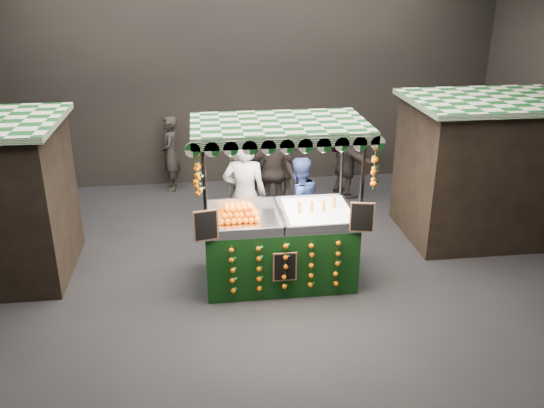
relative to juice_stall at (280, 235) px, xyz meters
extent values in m
plane|color=black|center=(-0.39, -0.18, -0.81)|extent=(12.00, 12.00, 0.00)
cube|color=black|center=(-0.39, 4.82, 1.69)|extent=(12.00, 0.10, 5.00)
cube|color=black|center=(-0.39, -5.18, 1.69)|extent=(12.00, 0.10, 5.00)
cube|color=black|center=(4.01, 1.32, 0.44)|extent=(2.80, 2.00, 2.50)
cube|color=#104D1A|center=(4.01, 1.32, 1.74)|extent=(3.00, 2.20, 0.10)
cube|color=black|center=(-0.01, 0.04, -0.29)|extent=(2.33, 1.27, 1.06)
cube|color=silver|center=(-0.01, 0.04, 0.26)|extent=(2.33, 1.27, 0.04)
cylinder|color=black|center=(-1.14, -0.56, 0.45)|extent=(0.05, 0.05, 2.54)
cylinder|color=black|center=(1.12, -0.56, 0.45)|extent=(0.05, 0.05, 2.54)
cylinder|color=black|center=(-1.14, 0.64, 0.45)|extent=(0.05, 0.05, 2.54)
cylinder|color=black|center=(1.12, 0.64, 0.45)|extent=(0.05, 0.05, 2.54)
cube|color=#104D1A|center=(-0.01, 0.04, 1.77)|extent=(2.59, 1.53, 0.08)
cube|color=white|center=(0.62, 0.04, 0.33)|extent=(1.04, 1.14, 0.08)
cube|color=black|center=(-1.15, -0.62, 0.51)|extent=(0.36, 0.10, 0.47)
cube|color=black|center=(1.13, -0.62, 0.51)|extent=(0.36, 0.10, 0.47)
cube|color=black|center=(-0.01, -0.64, -0.23)|extent=(0.36, 0.03, 0.47)
imported|color=gray|center=(-0.45, 1.16, 0.23)|extent=(0.83, 0.61, 2.09)
imported|color=navy|center=(0.50, 1.13, 0.04)|extent=(1.01, 0.90, 1.71)
imported|color=#2C2723|center=(-0.49, 1.63, 0.04)|extent=(0.74, 0.65, 1.70)
imported|color=black|center=(3.05, 2.35, -0.01)|extent=(0.97, 0.89, 1.62)
imported|color=#2A2322|center=(0.26, 2.67, 0.11)|extent=(1.15, 0.63, 1.85)
imported|color=black|center=(-0.03, 3.35, -0.05)|extent=(0.98, 1.14, 1.53)
imported|color=black|center=(-4.89, 3.82, 0.03)|extent=(0.98, 0.92, 1.68)
imported|color=#2A2422|center=(1.98, 3.58, 0.04)|extent=(1.04, 1.67, 1.72)
imported|color=#282420|center=(-1.85, 4.42, 0.03)|extent=(0.41, 0.62, 1.70)
imported|color=black|center=(0.72, 3.49, -0.05)|extent=(0.61, 1.02, 1.53)
camera|label=1|loc=(-1.17, -8.11, 3.90)|focal=37.91mm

